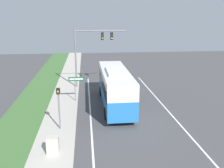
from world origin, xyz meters
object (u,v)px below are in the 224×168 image
bus (115,85)px  utility_cabinet (53,145)px  street_sign (76,84)px  pedestrian_signal (59,102)px  signal_gantry (90,46)px

bus → utility_cabinet: size_ratio=9.47×
street_sign → utility_cabinet: (-1.17, -10.06, -1.26)m
pedestrian_signal → street_sign: pedestrian_signal is taller
street_sign → utility_cabinet: size_ratio=2.42×
bus → street_sign: bearing=158.0°
bus → pedestrian_signal: (-4.87, -4.96, 0.21)m
signal_gantry → street_sign: size_ratio=2.66×
street_sign → signal_gantry: bearing=72.6°
bus → pedestrian_signal: bus is taller
bus → pedestrian_signal: bearing=-134.5°
utility_cabinet → bus: bearing=59.6°
bus → utility_cabinet: (-4.99, -8.52, -1.40)m
bus → signal_gantry: size_ratio=1.47×
bus → signal_gantry: bearing=107.8°
signal_gantry → pedestrian_signal: size_ratio=2.10×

